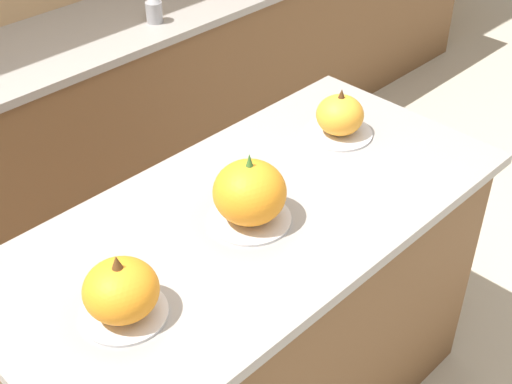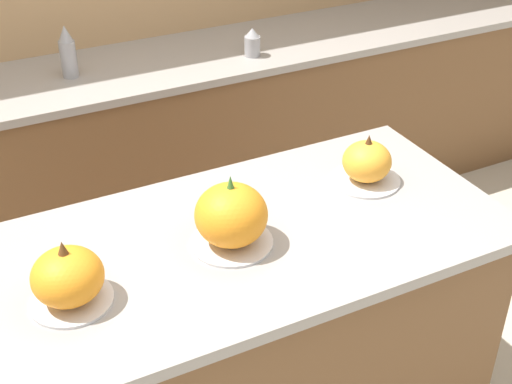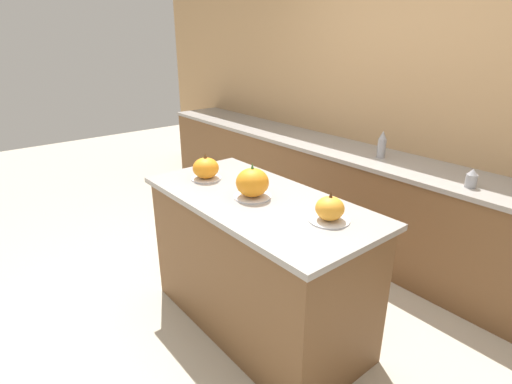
{
  "view_description": "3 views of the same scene",
  "coord_description": "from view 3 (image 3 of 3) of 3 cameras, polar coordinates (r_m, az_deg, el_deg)",
  "views": [
    {
      "loc": [
        -1.09,
        -1.09,
        2.14
      ],
      "look_at": [
        0.05,
        0.03,
        0.95
      ],
      "focal_mm": 50.0,
      "sensor_mm": 36.0,
      "label": 1
    },
    {
      "loc": [
        -0.68,
        -1.45,
        2.08
      ],
      "look_at": [
        0.07,
        0.02,
        1.04
      ],
      "focal_mm": 50.0,
      "sensor_mm": 36.0,
      "label": 2
    },
    {
      "loc": [
        1.7,
        -1.4,
        1.83
      ],
      "look_at": [
        0.03,
        -0.04,
        0.97
      ],
      "focal_mm": 28.0,
      "sensor_mm": 36.0,
      "label": 3
    }
  ],
  "objects": [
    {
      "name": "pumpkin_cake_center",
      "position": [
        2.37,
        -0.52,
        1.26
      ],
      "size": [
        0.23,
        0.23,
        0.22
      ],
      "color": "silver",
      "rests_on": "kitchen_island"
    },
    {
      "name": "wall_back",
      "position": [
        3.62,
        22.34,
        10.8
      ],
      "size": [
        8.0,
        0.06,
        2.5
      ],
      "color": "tan",
      "rests_on": "ground_plane"
    },
    {
      "name": "pumpkin_cake_right",
      "position": [
        2.11,
        10.49,
        -2.49
      ],
      "size": [
        0.22,
        0.22,
        0.16
      ],
      "color": "silver",
      "rests_on": "kitchen_island"
    },
    {
      "name": "bottle_short",
      "position": [
        3.0,
        28.43,
        1.71
      ],
      "size": [
        0.07,
        0.07,
        0.13
      ],
      "color": "#99999E",
      "rests_on": "back_counter"
    },
    {
      "name": "ground_plane",
      "position": [
        2.87,
        0.2,
        -18.03
      ],
      "size": [
        12.0,
        12.0,
        0.0
      ],
      "primitive_type": "plane",
      "color": "#BCB29E"
    },
    {
      "name": "bottle_tall",
      "position": [
        3.45,
        17.54,
        6.46
      ],
      "size": [
        0.07,
        0.07,
        0.22
      ],
      "color": "#99999E",
      "rests_on": "back_counter"
    },
    {
      "name": "pumpkin_cake_left",
      "position": [
        2.7,
        -7.18,
        3.33
      ],
      "size": [
        0.21,
        0.21,
        0.18
      ],
      "color": "silver",
      "rests_on": "kitchen_island"
    },
    {
      "name": "kitchen_island",
      "position": [
        2.6,
        0.21,
        -10.17
      ],
      "size": [
        1.54,
        0.74,
        0.92
      ],
      "color": "brown",
      "rests_on": "ground_plane"
    },
    {
      "name": "back_counter",
      "position": [
        3.57,
        17.9,
        -2.42
      ],
      "size": [
        6.0,
        0.6,
        0.88
      ],
      "color": "brown",
      "rests_on": "ground_plane"
    }
  ]
}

